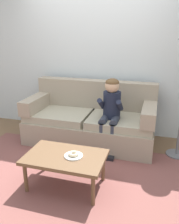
% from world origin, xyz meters
% --- Properties ---
extents(ground, '(10.00, 10.00, 0.00)m').
position_xyz_m(ground, '(0.00, 0.00, 0.00)').
color(ground, brown).
extents(wall_back, '(8.00, 0.10, 2.80)m').
position_xyz_m(wall_back, '(0.00, 1.40, 1.40)').
color(wall_back, silver).
rests_on(wall_back, ground).
extents(area_rug, '(2.99, 1.90, 0.01)m').
position_xyz_m(area_rug, '(0.00, -0.25, 0.01)').
color(area_rug, brown).
rests_on(area_rug, ground).
extents(couch, '(2.03, 0.90, 0.97)m').
position_xyz_m(couch, '(0.04, 0.85, 0.35)').
color(couch, tan).
rests_on(couch, ground).
extents(coffee_table, '(0.91, 0.58, 0.41)m').
position_xyz_m(coffee_table, '(0.11, -0.41, 0.36)').
color(coffee_table, brown).
rests_on(coffee_table, ground).
extents(person_child, '(0.34, 0.58, 1.10)m').
position_xyz_m(person_child, '(0.41, 0.64, 0.67)').
color(person_child, '#1E2338').
rests_on(person_child, ground).
extents(plate, '(0.21, 0.21, 0.01)m').
position_xyz_m(plate, '(0.20, -0.40, 0.42)').
color(plate, white).
rests_on(plate, coffee_table).
extents(donut, '(0.17, 0.17, 0.04)m').
position_xyz_m(donut, '(0.20, -0.40, 0.44)').
color(donut, beige).
rests_on(donut, plate).
extents(toy_controller, '(0.23, 0.09, 0.05)m').
position_xyz_m(toy_controller, '(-0.49, 0.15, 0.03)').
color(toy_controller, red).
rests_on(toy_controller, ground).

